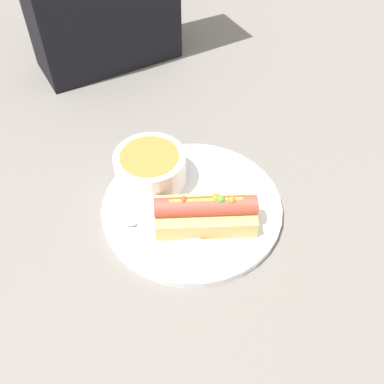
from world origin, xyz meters
name	(u,v)px	position (x,y,z in m)	size (l,w,h in m)	color
ground_plane	(192,210)	(0.00, 0.00, 0.00)	(4.00, 4.00, 0.00)	slate
dinner_plate	(192,207)	(0.00, 0.00, 0.01)	(0.28, 0.28, 0.01)	white
hot_dog	(203,214)	(0.00, -0.04, 0.04)	(0.16, 0.13, 0.06)	#DBAD60
soup_bowl	(150,168)	(-0.03, 0.08, 0.04)	(0.11, 0.11, 0.06)	white
spoon	(148,226)	(-0.08, -0.01, 0.02)	(0.13, 0.14, 0.01)	#B7B7BC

